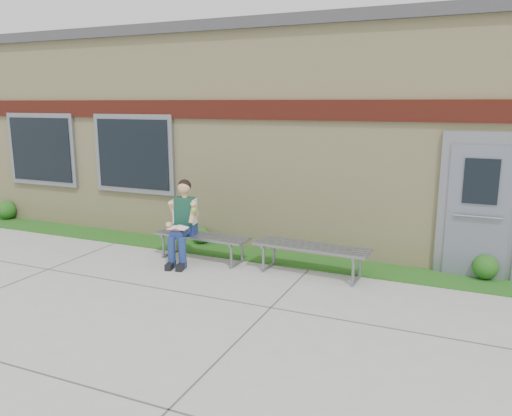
% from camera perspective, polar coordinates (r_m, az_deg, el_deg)
% --- Properties ---
extents(ground, '(80.00, 80.00, 0.00)m').
position_cam_1_polar(ground, '(6.90, -7.79, -11.44)').
color(ground, '#9E9E99').
rests_on(ground, ground).
extents(grass_strip, '(16.00, 0.80, 0.02)m').
position_cam_1_polar(grass_strip, '(9.08, 0.74, -5.47)').
color(grass_strip, '#194A13').
rests_on(grass_strip, ground).
extents(school_building, '(16.20, 6.22, 4.20)m').
position_cam_1_polar(school_building, '(11.87, 7.15, 8.85)').
color(school_building, beige).
rests_on(school_building, ground).
extents(bench_left, '(1.76, 0.57, 0.45)m').
position_cam_1_polar(bench_left, '(8.85, -6.19, -3.72)').
color(bench_left, slate).
rests_on(bench_left, ground).
extents(bench_right, '(1.90, 0.61, 0.49)m').
position_cam_1_polar(bench_right, '(8.07, 6.31, -5.06)').
color(bench_right, slate).
rests_on(bench_right, ground).
extents(girl, '(0.57, 0.92, 1.43)m').
position_cam_1_polar(girl, '(8.70, -8.39, -1.43)').
color(girl, navy).
rests_on(girl, ground).
extents(shrub_west, '(0.43, 0.43, 0.43)m').
position_cam_1_polar(shrub_west, '(13.20, -26.61, -0.20)').
color(shrub_west, '#194A13').
rests_on(shrub_west, grass_strip).
extents(shrub_mid, '(0.32, 0.32, 0.32)m').
position_cam_1_polar(shrub_mid, '(9.84, -6.25, -3.11)').
color(shrub_mid, '#194A13').
rests_on(shrub_mid, grass_strip).
extents(shrub_east, '(0.39, 0.39, 0.39)m').
position_cam_1_polar(shrub_east, '(8.62, 24.74, -6.12)').
color(shrub_east, '#194A13').
rests_on(shrub_east, grass_strip).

